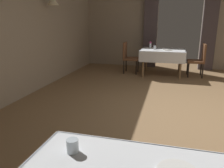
% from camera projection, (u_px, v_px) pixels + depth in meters
% --- Properties ---
extents(ground, '(10.08, 10.08, 0.00)m').
position_uv_depth(ground, '(179.00, 115.00, 3.81)').
color(ground, olive).
extents(wall_left, '(0.49, 8.40, 3.00)m').
position_uv_depth(wall_left, '(9.00, 23.00, 4.18)').
color(wall_left, gray).
rests_on(wall_left, ground).
extents(wall_back, '(6.40, 0.27, 3.00)m').
position_uv_depth(wall_back, '(179.00, 22.00, 7.29)').
color(wall_back, gray).
rests_on(wall_back, ground).
extents(dining_table_mid, '(1.25, 1.07, 0.75)m').
position_uv_depth(dining_table_mid, '(163.00, 53.00, 6.46)').
color(dining_table_mid, olive).
rests_on(dining_table_mid, ground).
extents(chair_mid_left, '(0.44, 0.44, 0.93)m').
position_uv_depth(chair_mid_left, '(129.00, 56.00, 6.77)').
color(chair_mid_left, black).
rests_on(chair_mid_left, ground).
extents(chair_mid_right, '(0.45, 0.44, 0.93)m').
position_uv_depth(chair_mid_right, '(199.00, 59.00, 6.28)').
color(chair_mid_right, black).
rests_on(chair_mid_right, ground).
extents(glass_near_a, '(0.08, 0.08, 0.09)m').
position_uv_depth(glass_near_a, '(73.00, 146.00, 1.39)').
color(glass_near_a, silver).
rests_on(glass_near_a, dining_table_near).
extents(flower_vase_mid, '(0.07, 0.07, 0.21)m').
position_uv_depth(flower_vase_mid, '(150.00, 45.00, 6.68)').
color(flower_vase_mid, silver).
rests_on(flower_vase_mid, dining_table_mid).
extents(plate_mid_b, '(0.23, 0.23, 0.01)m').
position_uv_depth(plate_mid_b, '(168.00, 50.00, 6.19)').
color(plate_mid_b, white).
rests_on(plate_mid_b, dining_table_mid).
extents(glass_mid_c, '(0.07, 0.07, 0.12)m').
position_uv_depth(glass_mid_c, '(155.00, 48.00, 6.37)').
color(glass_mid_c, silver).
rests_on(glass_mid_c, dining_table_mid).
extents(plate_mid_d, '(0.23, 0.23, 0.01)m').
position_uv_depth(plate_mid_d, '(166.00, 49.00, 6.46)').
color(plate_mid_d, white).
rests_on(plate_mid_d, dining_table_mid).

